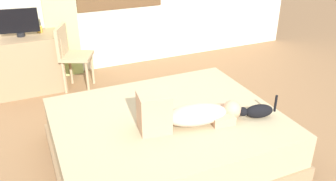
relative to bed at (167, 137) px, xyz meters
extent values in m
plane|color=olive|center=(0.13, -0.05, -0.22)|extent=(16.00, 16.00, 0.00)
cube|color=#997A56|center=(0.00, 0.00, -0.15)|extent=(2.07, 1.69, 0.14)
cube|color=tan|center=(0.00, 0.00, 0.07)|extent=(2.01, 1.64, 0.31)
ellipsoid|color=#CCB299|center=(0.19, -0.22, 0.31)|extent=(0.59, 0.34, 0.17)
sphere|color=tan|center=(0.52, -0.27, 0.31)|extent=(0.17, 0.17, 0.17)
cube|color=tan|center=(-0.19, -0.17, 0.40)|extent=(0.29, 0.27, 0.34)
cube|color=tan|center=(0.41, -0.25, 0.27)|extent=(0.24, 0.31, 0.08)
ellipsoid|color=black|center=(0.75, -0.36, 0.29)|extent=(0.28, 0.17, 0.13)
sphere|color=black|center=(0.60, -0.32, 0.30)|extent=(0.08, 0.08, 0.08)
cylinder|color=black|center=(0.90, -0.40, 0.36)|extent=(0.03, 0.03, 0.16)
cube|color=#997A56|center=(-1.09, 2.11, 0.15)|extent=(0.90, 0.56, 0.74)
cylinder|color=black|center=(-1.09, 2.11, 0.54)|extent=(0.10, 0.10, 0.05)
cube|color=black|center=(-1.09, 2.11, 0.72)|extent=(0.48, 0.10, 0.30)
cylinder|color=gold|center=(-0.85, 2.18, 0.56)|extent=(0.07, 0.07, 0.08)
cylinder|color=tan|center=(-0.27, 1.94, 0.00)|extent=(0.04, 0.04, 0.44)
cylinder|color=tan|center=(-0.40, 1.66, 0.00)|extent=(0.04, 0.04, 0.44)
cylinder|color=tan|center=(-0.54, 2.07, 0.00)|extent=(0.04, 0.04, 0.44)
cylinder|color=tan|center=(-0.67, 1.79, 0.00)|extent=(0.04, 0.04, 0.44)
cube|color=tan|center=(-0.47, 1.87, 0.24)|extent=(0.51, 0.51, 0.04)
cube|color=tan|center=(-0.62, 1.94, 0.45)|extent=(0.20, 0.36, 0.38)
camera|label=1|loc=(-1.11, -2.53, 1.86)|focal=37.29mm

